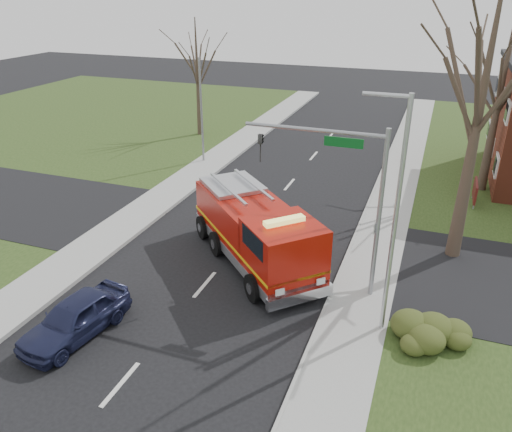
% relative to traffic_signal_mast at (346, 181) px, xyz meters
% --- Properties ---
extents(ground, '(120.00, 120.00, 0.00)m').
position_rel_traffic_signal_mast_xyz_m(ground, '(-5.21, -1.50, -4.71)').
color(ground, black).
rests_on(ground, ground).
extents(sidewalk_right, '(2.40, 80.00, 0.15)m').
position_rel_traffic_signal_mast_xyz_m(sidewalk_right, '(0.99, -1.50, -4.63)').
color(sidewalk_right, gray).
rests_on(sidewalk_right, ground).
extents(sidewalk_left, '(2.40, 80.00, 0.15)m').
position_rel_traffic_signal_mast_xyz_m(sidewalk_left, '(-11.41, -1.50, -4.63)').
color(sidewalk_left, gray).
rests_on(sidewalk_left, ground).
extents(health_center_sign, '(0.12, 2.00, 1.40)m').
position_rel_traffic_signal_mast_xyz_m(health_center_sign, '(5.29, 11.00, -3.83)').
color(health_center_sign, '#4F1412').
rests_on(health_center_sign, ground).
extents(hedge_corner, '(2.80, 2.00, 0.90)m').
position_rel_traffic_signal_mast_xyz_m(hedge_corner, '(3.79, -2.50, -4.13)').
color(hedge_corner, '#363E16').
rests_on(hedge_corner, lawn_right).
extents(bare_tree_near, '(6.00, 6.00, 12.00)m').
position_rel_traffic_signal_mast_xyz_m(bare_tree_near, '(4.29, 4.50, 2.71)').
color(bare_tree_near, '#362A20').
rests_on(bare_tree_near, ground).
extents(bare_tree_far, '(5.25, 5.25, 10.50)m').
position_rel_traffic_signal_mast_xyz_m(bare_tree_far, '(5.79, 13.50, 1.78)').
color(bare_tree_far, '#362A20').
rests_on(bare_tree_far, ground).
extents(bare_tree_left, '(4.50, 4.50, 9.00)m').
position_rel_traffic_signal_mast_xyz_m(bare_tree_left, '(-15.21, 18.50, 0.86)').
color(bare_tree_left, '#362A20').
rests_on(bare_tree_left, ground).
extents(traffic_signal_mast, '(5.29, 0.18, 6.80)m').
position_rel_traffic_signal_mast_xyz_m(traffic_signal_mast, '(0.00, 0.00, 0.00)').
color(traffic_signal_mast, gray).
rests_on(traffic_signal_mast, ground).
extents(streetlight_pole, '(1.48, 0.16, 8.40)m').
position_rel_traffic_signal_mast_xyz_m(streetlight_pole, '(1.93, -2.00, -0.16)').
color(streetlight_pole, '#B7BABF').
rests_on(streetlight_pole, ground).
extents(utility_pole_far, '(0.14, 0.14, 7.00)m').
position_rel_traffic_signal_mast_xyz_m(utility_pole_far, '(-12.01, 12.50, -1.21)').
color(utility_pole_far, gray).
rests_on(utility_pole_far, ground).
extents(fire_engine, '(7.56, 7.53, 3.21)m').
position_rel_traffic_signal_mast_xyz_m(fire_engine, '(-3.86, 0.97, -3.25)').
color(fire_engine, '#9D1107').
rests_on(fire_engine, ground).
extents(parked_car_maroon, '(2.38, 4.45, 1.44)m').
position_rel_traffic_signal_mast_xyz_m(parked_car_maroon, '(-8.01, -5.96, -3.99)').
color(parked_car_maroon, '#1C1F3E').
rests_on(parked_car_maroon, ground).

